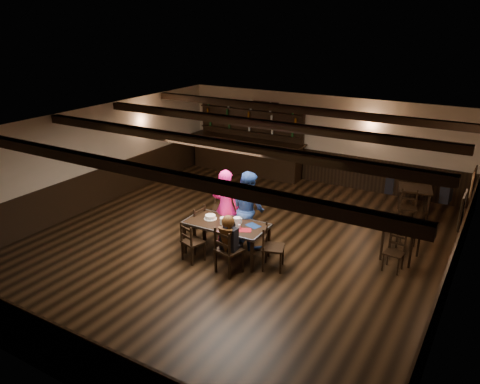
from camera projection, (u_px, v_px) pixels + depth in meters
The scene contains 25 objects.
ground at pixel (236, 243), 10.73m from camera, with size 10.00×10.00×0.00m, color black.
room_shell at pixel (238, 171), 10.14m from camera, with size 9.02×10.02×2.71m.
dining_table at pixel (226, 226), 9.98m from camera, with size 1.81×0.94×0.75m.
chair_near_left at pixel (190, 240), 9.76m from camera, with size 0.50×0.49×0.87m.
chair_near_right at pixel (226, 248), 9.26m from camera, with size 0.56×0.54×1.00m.
chair_end_left at pixel (197, 222), 10.56m from camera, with size 0.43×0.45×0.91m.
chair_end_right at pixel (269, 244), 9.50m from camera, with size 0.54×0.55×0.95m.
chair_far_pushed at pixel (223, 203), 11.43m from camera, with size 0.64×0.63×1.03m.
woman_pink at pixel (226, 207), 10.45m from camera, with size 0.64×0.42×1.76m, color #EE278D.
man_blue at pixel (248, 209), 10.39m from camera, with size 0.85×0.66×1.74m, color navy.
seated_person at pixel (228, 235), 9.21m from camera, with size 0.34×0.51×0.83m.
cake at pixel (210, 217), 10.15m from camera, with size 0.28×0.28×0.09m.
plate_stack_a at pixel (223, 221), 9.90m from camera, with size 0.15×0.15×0.14m, color white.
plate_stack_b at pixel (237, 221), 9.81m from camera, with size 0.16×0.16×0.18m, color white.
tea_light at pixel (231, 221), 10.01m from camera, with size 0.06×0.06×0.06m.
salt_shaker at pixel (239, 227), 9.68m from camera, with size 0.04×0.04×0.10m, color silver.
pepper_shaker at pixel (240, 227), 9.68m from camera, with size 0.04×0.04×0.09m, color #A5A8AD.
drink_glass at pixel (240, 221), 9.95m from camera, with size 0.07×0.07×0.10m, color silver.
menu_red at pixel (244, 230), 9.63m from camera, with size 0.29×0.20×0.00m, color maroon.
menu_blue at pixel (253, 226), 9.83m from camera, with size 0.30×0.21×0.00m, color #0E2248.
bar_counter at pixel (248, 151), 15.42m from camera, with size 3.97×0.70×2.20m.
back_table_a at pixel (402, 231), 9.85m from camera, with size 0.78×0.78×0.75m.
back_table_b at pixel (415, 192), 12.04m from camera, with size 0.97×0.97×0.75m.
bg_patron_left at pixel (390, 180), 12.39m from camera, with size 0.27×0.38×0.72m.
bg_patron_right at pixel (447, 187), 11.73m from camera, with size 0.27×0.40×0.79m.
Camera 1 is at (4.98, -8.23, 4.88)m, focal length 35.00 mm.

